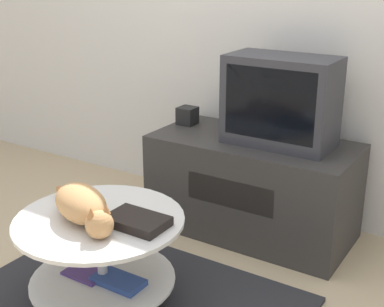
{
  "coord_description": "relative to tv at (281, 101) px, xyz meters",
  "views": [
    {
      "loc": [
        1.37,
        -1.54,
        1.5
      ],
      "look_at": [
        0.06,
        0.51,
        0.63
      ],
      "focal_mm": 50.0,
      "sensor_mm": 36.0,
      "label": 1
    }
  ],
  "objects": [
    {
      "name": "speaker",
      "position": [
        -0.63,
        0.05,
        -0.19
      ],
      "size": [
        0.11,
        0.11,
        0.11
      ],
      "color": "black",
      "rests_on": "tv_stand"
    },
    {
      "name": "tv_stand",
      "position": [
        -0.14,
        -0.01,
        -0.52
      ],
      "size": [
        1.15,
        0.56,
        0.57
      ],
      "color": "#33302D",
      "rests_on": "ground_plane"
    },
    {
      "name": "cat",
      "position": [
        -0.4,
        -1.11,
        -0.28
      ],
      "size": [
        0.53,
        0.32,
        0.15
      ],
      "rotation": [
        0.0,
        0.0,
        -0.44
      ],
      "color": "tan",
      "rests_on": "coffee_table"
    },
    {
      "name": "dvd_box",
      "position": [
        -0.18,
        -1.02,
        -0.33
      ],
      "size": [
        0.26,
        0.17,
        0.04
      ],
      "color": "black",
      "rests_on": "coffee_table"
    },
    {
      "name": "coffee_table",
      "position": [
        -0.36,
        -1.06,
        -0.5
      ],
      "size": [
        0.74,
        0.74,
        0.44
      ],
      "color": "#B2B2B7",
      "rests_on": "rug"
    },
    {
      "name": "tv",
      "position": [
        0.0,
        0.0,
        0.0
      ],
      "size": [
        0.58,
        0.31,
        0.48
      ],
      "color": "#333338",
      "rests_on": "tv_stand"
    },
    {
      "name": "wall_back",
      "position": [
        -0.27,
        0.35,
        0.49
      ],
      "size": [
        8.0,
        0.05,
        2.6
      ],
      "color": "silver",
      "rests_on": "ground_plane"
    }
  ]
}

